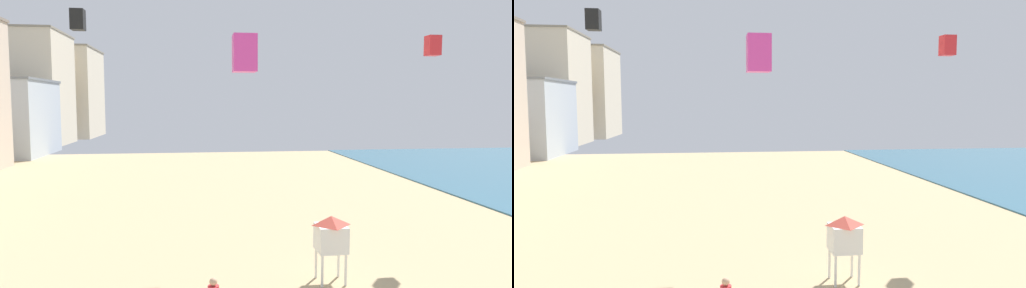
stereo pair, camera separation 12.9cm
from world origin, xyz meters
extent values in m
cube|color=beige|center=(-25.10, 74.90, 8.86)|extent=(11.34, 13.44, 17.72)
cube|color=gray|center=(-25.10, 74.90, 17.87)|extent=(11.57, 13.71, 0.30)
cube|color=beige|center=(-25.10, 92.94, 8.57)|extent=(14.02, 15.71, 17.15)
cube|color=gray|center=(-25.10, 92.94, 17.30)|extent=(14.30, 16.02, 0.30)
sphere|color=tan|center=(1.68, 9.84, 1.52)|extent=(0.24, 0.24, 0.24)
cylinder|color=white|center=(5.81, 12.67, 0.60)|extent=(0.10, 0.10, 1.20)
cylinder|color=white|center=(6.71, 12.67, 0.60)|extent=(0.10, 0.10, 1.20)
cylinder|color=white|center=(5.81, 13.57, 0.60)|extent=(0.10, 0.10, 1.20)
cylinder|color=white|center=(6.71, 13.57, 0.60)|extent=(0.10, 0.10, 1.20)
cube|color=white|center=(6.26, 13.12, 1.70)|extent=(1.10, 1.10, 1.00)
pyramid|color=#D14C3D|center=(6.26, 13.12, 2.38)|extent=(1.10, 1.10, 0.35)
cube|color=black|center=(-7.76, 34.81, 13.25)|extent=(1.02, 1.02, 1.61)
cube|color=red|center=(13.27, 19.04, 9.70)|extent=(0.64, 0.64, 1.01)
cube|color=#DB3D9E|center=(3.55, 18.34, 9.12)|extent=(1.10, 1.10, 1.73)
camera|label=1|loc=(1.19, -3.52, 6.81)|focal=32.54mm
camera|label=2|loc=(1.32, -3.54, 6.81)|focal=32.54mm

